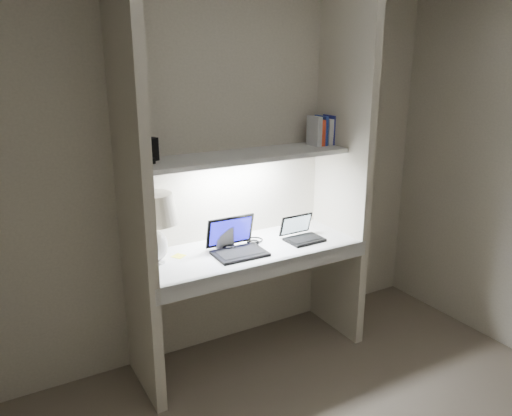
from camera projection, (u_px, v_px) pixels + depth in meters
back_wall at (230, 167)px, 3.29m from camera, size 3.20×0.01×2.50m
alcove_panel_left at (133, 190)px, 2.71m from camera, size 0.06×0.55×2.50m
alcove_panel_right at (343, 163)px, 3.41m from camera, size 0.06×0.55×2.50m
desk at (250, 251)px, 3.21m from camera, size 1.40×0.55×0.04m
desk_apron at (271, 269)px, 3.00m from camera, size 1.46×0.03×0.10m
shelf at (243, 156)px, 3.11m from camera, size 1.40×0.36×0.03m
strip_light at (243, 160)px, 3.12m from camera, size 0.60×0.04×0.02m
table_lamp at (154, 217)px, 2.89m from camera, size 0.29×0.29×0.43m
laptop_main at (236, 245)px, 3.11m from camera, size 0.32×0.28×0.22m
laptop_netbook at (301, 234)px, 3.34m from camera, size 0.25×0.22×0.16m
speaker at (224, 236)px, 3.19m from camera, size 0.13×0.10×0.16m
mouse at (229, 247)px, 3.16m from camera, size 0.10×0.08×0.03m
cable_coil at (255, 240)px, 3.32m from camera, size 0.12×0.12×0.01m
sticky_note at (179, 256)px, 3.07m from camera, size 0.10×0.10×0.00m
book_row at (323, 131)px, 3.42m from camera, size 0.19×0.13×0.20m
shelf_box at (151, 149)px, 2.89m from camera, size 0.09×0.08×0.13m
shelf_gadget at (143, 161)px, 2.79m from camera, size 0.11×0.09×0.04m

